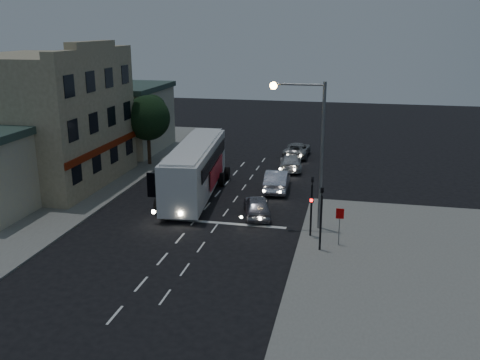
% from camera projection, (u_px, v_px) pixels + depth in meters
% --- Properties ---
extents(ground, '(120.00, 120.00, 0.00)m').
position_uv_depth(ground, '(185.00, 232.00, 32.84)').
color(ground, black).
extents(sidewalk_near, '(12.00, 24.00, 0.12)m').
position_uv_depth(sidewalk_near, '(411.00, 281.00, 26.42)').
color(sidewalk_near, slate).
rests_on(sidewalk_near, ground).
extents(sidewalk_far, '(12.00, 50.00, 0.12)m').
position_uv_depth(sidewalk_far, '(61.00, 182.00, 42.98)').
color(sidewalk_far, slate).
rests_on(sidewalk_far, ground).
extents(road_markings, '(8.00, 30.55, 0.01)m').
position_uv_depth(road_markings, '(219.00, 216.00, 35.68)').
color(road_markings, silver).
rests_on(road_markings, ground).
extents(tour_bus, '(3.95, 12.93, 3.90)m').
position_uv_depth(tour_bus, '(195.00, 168.00, 39.49)').
color(tour_bus, white).
rests_on(tour_bus, ground).
extents(car_suv, '(2.64, 4.45, 1.42)m').
position_uv_depth(car_suv, '(257.00, 206.00, 35.44)').
color(car_suv, gray).
rests_on(car_suv, ground).
extents(car_sedan_a, '(1.98, 4.94, 1.60)m').
position_uv_depth(car_sedan_a, '(277.00, 180.00, 41.00)').
color(car_sedan_a, silver).
rests_on(car_sedan_a, ground).
extents(car_sedan_b, '(2.39, 4.75, 1.32)m').
position_uv_depth(car_sedan_b, '(291.00, 162.00, 46.87)').
color(car_sedan_b, silver).
rests_on(car_sedan_b, ground).
extents(car_sedan_c, '(2.36, 4.90, 1.35)m').
position_uv_depth(car_sedan_c, '(297.00, 150.00, 51.60)').
color(car_sedan_c, gray).
rests_on(car_sedan_c, ground).
extents(traffic_signal_main, '(0.25, 0.35, 4.10)m').
position_uv_depth(traffic_signal_main, '(312.00, 199.00, 31.35)').
color(traffic_signal_main, black).
rests_on(traffic_signal_main, sidewalk_near).
extents(traffic_signal_side, '(0.18, 0.15, 4.10)m').
position_uv_depth(traffic_signal_side, '(321.00, 211.00, 29.35)').
color(traffic_signal_side, black).
rests_on(traffic_signal_side, sidewalk_near).
extents(regulatory_sign, '(0.45, 0.12, 2.20)m').
position_uv_depth(regulatory_sign, '(340.00, 220.00, 30.28)').
color(regulatory_sign, slate).
rests_on(regulatory_sign, sidewalk_near).
extents(streetlight, '(3.32, 0.44, 9.00)m').
position_uv_depth(streetlight, '(311.00, 139.00, 31.81)').
color(streetlight, slate).
rests_on(streetlight, sidewalk_near).
extents(main_building, '(10.12, 12.00, 11.00)m').
position_uv_depth(main_building, '(44.00, 119.00, 41.75)').
color(main_building, '#867A5B').
rests_on(main_building, sidewalk_far).
extents(low_building_north, '(9.40, 9.40, 6.50)m').
position_uv_depth(low_building_north, '(117.00, 117.00, 53.41)').
color(low_building_north, '#AFA99D').
rests_on(low_building_north, sidewalk_far).
extents(street_tree, '(4.00, 4.00, 6.20)m').
position_uv_depth(street_tree, '(148.00, 116.00, 47.35)').
color(street_tree, black).
rests_on(street_tree, sidewalk_far).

